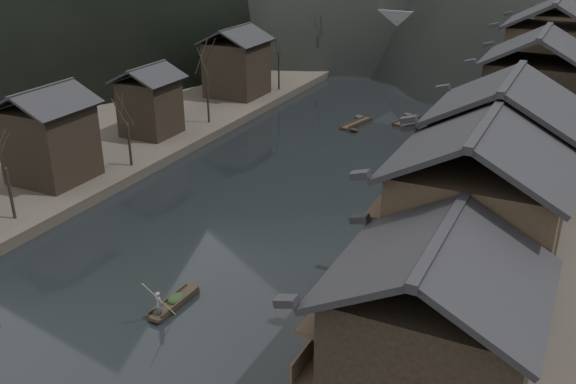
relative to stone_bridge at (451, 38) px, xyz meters
The scene contains 12 objects.
water 72.18m from the stone_bridge, 90.00° to the right, with size 300.00×300.00×0.00m, color black.
left_bank 47.64m from the stone_bridge, 137.56° to the right, with size 40.00×200.00×1.20m, color #2D2823.
stilt_houses 55.51m from the stone_bridge, 71.81° to the right, with size 9.00×67.60×16.46m.
left_houses 55.79m from the stone_bridge, 111.56° to the right, with size 8.10×53.20×8.73m.
bare_trees 46.97m from the stone_bridge, 111.23° to the right, with size 3.90×73.23×7.79m.
moored_sampans 50.08m from the stone_bridge, 76.06° to the right, with size 2.83×66.44×0.47m.
midriver_boats 23.75m from the stone_bridge, 86.51° to the right, with size 11.62×28.66×0.45m.
stone_bridge is the anchor object (origin of this frame).
hero_sampan 73.00m from the stone_bridge, 90.10° to the right, with size 1.08×4.51×0.43m.
cargo_heap 72.76m from the stone_bridge, 90.11° to the right, with size 0.99×1.29×0.59m, color black.
boatman 74.50m from the stone_bridge, 90.06° to the right, with size 0.62×0.41×1.70m, color #5A5A5C.
bamboo_pole 74.42m from the stone_bridge, 89.91° to the right, with size 0.06×0.06×3.94m, color #8C7A51.
Camera 1 is at (21.21, -28.24, 22.54)m, focal length 40.00 mm.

